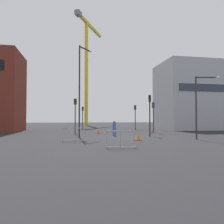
# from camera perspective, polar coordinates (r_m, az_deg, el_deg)

# --- Properties ---
(ground) EXTENTS (160.00, 160.00, 0.00)m
(ground) POSITION_cam_1_polar(r_m,az_deg,el_deg) (21.24, 3.19, -6.59)
(ground) COLOR black
(office_block) EXTENTS (11.30, 8.23, 10.92)m
(office_block) POSITION_cam_1_polar(r_m,az_deg,el_deg) (38.62, 20.76, 3.81)
(office_block) COLOR #A8AAB2
(office_block) RESTS_ON ground
(construction_crane) EXTENTS (8.38, 15.06, 28.04)m
(construction_crane) POSITION_cam_1_polar(r_m,az_deg,el_deg) (59.51, -6.68, 13.98)
(construction_crane) COLOR yellow
(construction_crane) RESTS_ON ground
(streetlamp_tall) EXTENTS (1.36, 1.46, 8.82)m
(streetlamp_tall) POSITION_cam_1_polar(r_m,az_deg,el_deg) (21.16, -8.25, 7.29)
(streetlamp_tall) COLOR #232326
(streetlamp_tall) RESTS_ON ground
(streetlamp_short) EXTENTS (2.16, 0.58, 5.43)m
(streetlamp_short) POSITION_cam_1_polar(r_m,az_deg,el_deg) (20.00, 22.28, 2.92)
(streetlamp_short) COLOR #2D2D30
(streetlamp_short) RESTS_ON ground
(traffic_light_crosswalk) EXTENTS (0.39, 0.34, 3.84)m
(traffic_light_crosswalk) POSITION_cam_1_polar(r_m,az_deg,el_deg) (27.51, 10.86, -0.07)
(traffic_light_crosswalk) COLOR #2D2D30
(traffic_light_crosswalk) RESTS_ON ground
(traffic_light_island) EXTENTS (0.36, 0.37, 4.19)m
(traffic_light_island) POSITION_cam_1_polar(r_m,az_deg,el_deg) (26.37, -9.69, 0.47)
(traffic_light_island) COLOR #2D2D30
(traffic_light_island) RESTS_ON ground
(traffic_light_near) EXTENTS (0.31, 0.39, 4.17)m
(traffic_light_near) POSITION_cam_1_polar(r_m,az_deg,el_deg) (22.12, 9.94, 0.86)
(traffic_light_near) COLOR black
(traffic_light_near) RESTS_ON ground
(traffic_light_verge) EXTENTS (0.37, 0.24, 3.81)m
(traffic_light_verge) POSITION_cam_1_polar(r_m,az_deg,el_deg) (36.57, -7.75, -0.52)
(traffic_light_verge) COLOR #232326
(traffic_light_verge) RESTS_ON ground
(traffic_light_far) EXTENTS (0.39, 0.34, 3.90)m
(traffic_light_far) POSITION_cam_1_polar(r_m,az_deg,el_deg) (33.84, 6.14, -0.34)
(traffic_light_far) COLOR #232326
(traffic_light_far) RESTS_ON ground
(pedestrian_walking) EXTENTS (0.34, 0.34, 1.66)m
(pedestrian_walking) POSITION_cam_1_polar(r_m,az_deg,el_deg) (22.24, 0.63, -3.88)
(pedestrian_walking) COLOR #33519E
(pedestrian_walking) RESTS_ON ground
(safety_barrier_right_run) EXTENTS (1.95, 0.22, 1.08)m
(safety_barrier_right_run) POSITION_cam_1_polar(r_m,az_deg,el_deg) (17.11, -9.97, -5.84)
(safety_barrier_right_run) COLOR #9EA0A5
(safety_barrier_right_run) RESTS_ON ground
(safety_barrier_front) EXTENTS (0.26, 2.52, 1.08)m
(safety_barrier_front) POSITION_cam_1_polar(r_m,az_deg,el_deg) (31.73, 11.62, -3.93)
(safety_barrier_front) COLOR #B2B5BA
(safety_barrier_front) RESTS_ON ground
(safety_barrier_left_run) EXTENTS (1.85, 0.18, 1.08)m
(safety_barrier_left_run) POSITION_cam_1_polar(r_m,az_deg,el_deg) (12.98, 2.27, -7.18)
(safety_barrier_left_run) COLOR #9EA0A5
(safety_barrier_left_run) RESTS_ON ground
(traffic_cone_on_verge) EXTENTS (0.50, 0.50, 0.51)m
(traffic_cone_on_verge) POSITION_cam_1_polar(r_m,az_deg,el_deg) (28.94, 10.59, -4.81)
(traffic_cone_on_verge) COLOR black
(traffic_cone_on_verge) RESTS_ON ground
(traffic_cone_striped) EXTENTS (0.52, 0.52, 0.53)m
(traffic_cone_striped) POSITION_cam_1_polar(r_m,az_deg,el_deg) (17.95, 6.93, -6.69)
(traffic_cone_striped) COLOR black
(traffic_cone_striped) RESTS_ON ground
(traffic_cone_by_barrier) EXTENTS (0.59, 0.59, 0.59)m
(traffic_cone_by_barrier) POSITION_cam_1_polar(r_m,az_deg,el_deg) (25.59, -3.65, -5.15)
(traffic_cone_by_barrier) COLOR black
(traffic_cone_by_barrier) RESTS_ON ground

